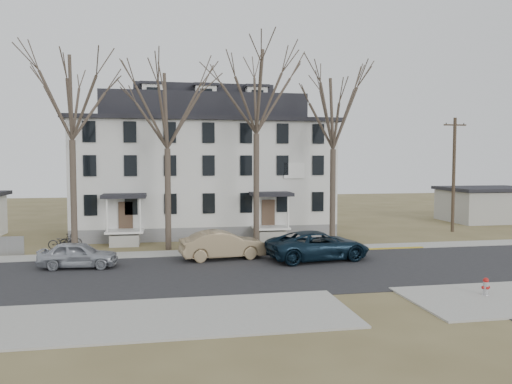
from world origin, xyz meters
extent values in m
plane|color=brown|center=(0.00, 0.00, 0.00)|extent=(120.00, 120.00, 0.00)
cube|color=#27272A|center=(0.00, 2.00, 0.00)|extent=(120.00, 10.00, 0.04)
cube|color=#A09F97|center=(0.00, 8.00, 0.00)|extent=(120.00, 2.00, 0.08)
cube|color=#A09F97|center=(-8.00, -5.00, 0.00)|extent=(20.00, 5.00, 0.08)
cube|color=gold|center=(5.00, 7.10, 0.00)|extent=(14.00, 0.25, 0.06)
cube|color=slate|center=(-2.00, 18.00, 0.50)|extent=(20.00, 10.00, 1.00)
cube|color=silver|center=(-2.00, 18.00, 5.00)|extent=(20.00, 10.00, 8.00)
cube|color=black|center=(-2.00, 18.00, 9.10)|extent=(20.80, 10.80, 0.30)
cube|color=black|center=(-2.00, 18.00, 10.25)|extent=(16.00, 7.00, 2.00)
cube|color=black|center=(-2.00, 18.00, 11.65)|extent=(11.00, 4.50, 0.80)
cube|color=white|center=(-8.00, 12.04, 1.00)|extent=(2.60, 2.00, 0.16)
cube|color=white|center=(2.50, 12.04, 1.00)|extent=(2.60, 2.00, 0.16)
cube|color=white|center=(4.50, 12.92, 5.20)|extent=(1.60, 0.08, 1.20)
cube|color=#A09F97|center=(26.00, 20.00, 1.50)|extent=(8.00, 6.00, 3.00)
cube|color=black|center=(26.00, 20.00, 3.20)|extent=(8.50, 6.50, 0.30)
cylinder|color=#473B31|center=(-11.00, 9.80, 3.64)|extent=(0.40, 0.40, 7.28)
cylinder|color=#473B31|center=(-5.00, 9.80, 3.38)|extent=(0.40, 0.40, 6.76)
cylinder|color=#473B31|center=(1.00, 9.80, 3.90)|extent=(0.40, 0.40, 7.80)
cylinder|color=#473B31|center=(6.50, 9.80, 3.38)|extent=(0.40, 0.40, 6.76)
cylinder|color=#3D3023|center=(18.50, 14.00, 4.75)|extent=(0.28, 0.28, 9.50)
cube|color=#3D3023|center=(18.50, 14.00, 8.90)|extent=(2.00, 0.12, 0.12)
imported|color=#A1A5AE|center=(-9.95, 4.77, 0.73)|extent=(4.39, 2.06, 1.45)
imported|color=#8B7655|center=(-1.77, 5.83, 0.85)|extent=(5.35, 2.46, 1.70)
imported|color=black|center=(3.79, 4.53, 0.86)|extent=(6.52, 3.67, 1.72)
imported|color=black|center=(-11.96, 11.04, 0.50)|extent=(1.94, 0.84, 0.99)
imported|color=black|center=(-11.59, 11.85, 0.45)|extent=(1.55, 0.62, 0.90)
cylinder|color=#B7B7BA|center=(8.63, -4.47, 0.03)|extent=(0.33, 0.33, 0.06)
cylinder|color=#B7B7BA|center=(8.63, -4.47, 0.37)|extent=(0.23, 0.23, 0.58)
sphere|color=#A51411|center=(8.63, -4.47, 0.72)|extent=(0.25, 0.25, 0.25)
cylinder|color=#A51411|center=(8.63, -4.47, 0.41)|extent=(0.35, 0.12, 0.12)
cylinder|color=#A51411|center=(8.63, -4.47, 0.41)|extent=(0.12, 0.31, 0.12)
camera|label=1|loc=(-5.17, -23.87, 5.99)|focal=35.00mm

